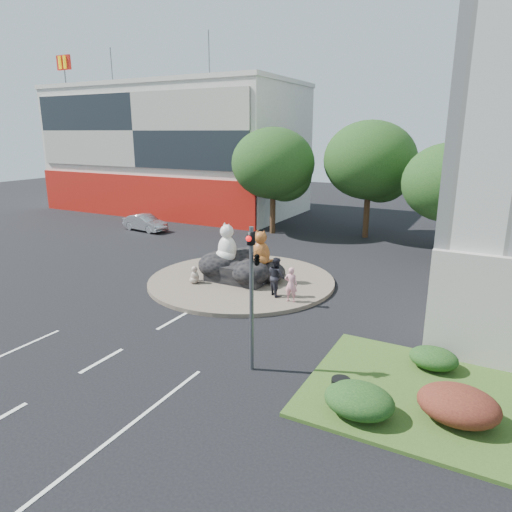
{
  "coord_description": "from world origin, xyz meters",
  "views": [
    {
      "loc": [
        11.77,
        -10.37,
        7.89
      ],
      "look_at": [
        1.61,
        8.66,
        2.0
      ],
      "focal_mm": 32.0,
      "sensor_mm": 36.0,
      "label": 1
    }
  ],
  "objects": [
    {
      "name": "hedge_red",
      "position": [
        11.5,
        2.0,
        0.61
      ],
      "size": [
        2.2,
        1.76,
        0.99
      ],
      "primitive_type": "ellipsoid",
      "color": "#461612",
      "rests_on": "grass_verge"
    },
    {
      "name": "kitten_calico",
      "position": [
        -1.81,
        8.23,
        0.68
      ],
      "size": [
        0.72,
        0.68,
        0.96
      ],
      "primitive_type": null,
      "rotation": [
        0.0,
        0.0,
        -0.4
      ],
      "color": "beige",
      "rests_on": "roundabout_island"
    },
    {
      "name": "kitten_white",
      "position": [
        1.4,
        9.54,
        0.55
      ],
      "size": [
        0.52,
        0.48,
        0.71
      ],
      "primitive_type": null,
      "rotation": [
        0.0,
        0.0,
        0.31
      ],
      "color": "silver",
      "rests_on": "roundabout_island"
    },
    {
      "name": "hedge_back_green",
      "position": [
        10.5,
        4.8,
        0.48
      ],
      "size": [
        1.6,
        1.28,
        0.72
      ],
      "primitive_type": "ellipsoid",
      "color": "#103514",
      "rests_on": "grass_verge"
    },
    {
      "name": "roundabout_island",
      "position": [
        0.0,
        10.0,
        0.1
      ],
      "size": [
        10.0,
        10.0,
        0.2
      ],
      "primitive_type": "cylinder",
      "color": "brown",
      "rests_on": "ground"
    },
    {
      "name": "tree_mid",
      "position": [
        3.07,
        24.06,
        5.56
      ],
      "size": [
        6.84,
        6.84,
        8.76
      ],
      "color": "#382314",
      "rests_on": "ground"
    },
    {
      "name": "grass_verge",
      "position": [
        12.0,
        3.0,
        0.06
      ],
      "size": [
        10.0,
        6.0,
        0.12
      ],
      "primitive_type": "cube",
      "color": "#2E4D19",
      "rests_on": "ground"
    },
    {
      "name": "rock_plinth",
      "position": [
        0.0,
        10.0,
        0.65
      ],
      "size": [
        3.2,
        2.6,
        0.9
      ],
      "primitive_type": null,
      "color": "black",
      "rests_on": "roundabout_island"
    },
    {
      "name": "cat_white",
      "position": [
        -0.78,
        9.84,
        2.17
      ],
      "size": [
        1.64,
        1.57,
        2.13
      ],
      "primitive_type": null,
      "rotation": [
        0.0,
        0.0,
        -0.47
      ],
      "color": "silver",
      "rests_on": "rock_plinth"
    },
    {
      "name": "tree_right",
      "position": [
        9.07,
        20.06,
        4.63
      ],
      "size": [
        5.7,
        5.7,
        7.3
      ],
      "color": "#382314",
      "rests_on": "ground"
    },
    {
      "name": "pedestrian_pink",
      "position": [
        3.75,
        8.11,
        1.03
      ],
      "size": [
        0.66,
        0.49,
        1.67
      ],
      "primitive_type": "imported",
      "rotation": [
        0.0,
        0.0,
        3.3
      ],
      "color": "pink",
      "rests_on": "roundabout_island"
    },
    {
      "name": "hedge_near_green",
      "position": [
        9.0,
        1.0,
        0.57
      ],
      "size": [
        2.0,
        1.6,
        0.9
      ],
      "primitive_type": "ellipsoid",
      "color": "#103514",
      "rests_on": "grass_verge"
    },
    {
      "name": "pedestrian_dark",
      "position": [
        2.78,
        8.56,
        1.15
      ],
      "size": [
        1.18,
        1.14,
        1.91
      ],
      "primitive_type": "imported",
      "rotation": [
        0.0,
        0.0,
        2.47
      ],
      "color": "black",
      "rests_on": "roundabout_island"
    },
    {
      "name": "tree_left",
      "position": [
        -3.93,
        22.06,
        5.25
      ],
      "size": [
        6.46,
        6.46,
        8.27
      ],
      "color": "#382314",
      "rests_on": "ground"
    },
    {
      "name": "litter_bin",
      "position": [
        8.34,
        1.38,
        0.49
      ],
      "size": [
        0.69,
        0.69,
        0.75
      ],
      "primitive_type": "cylinder",
      "rotation": [
        0.0,
        0.0,
        -0.25
      ],
      "color": "black",
      "rests_on": "grass_verge"
    },
    {
      "name": "shophouse_block",
      "position": [
        -18.0,
        27.91,
        6.18
      ],
      "size": [
        25.2,
        12.3,
        17.4
      ],
      "color": "silver",
      "rests_on": "ground"
    },
    {
      "name": "traffic_light",
      "position": [
        5.1,
        2.0,
        3.62
      ],
      "size": [
        0.44,
        1.24,
        5.0
      ],
      "color": "#595B60",
      "rests_on": "ground"
    },
    {
      "name": "parked_car",
      "position": [
        -13.62,
        17.82,
        0.67
      ],
      "size": [
        4.19,
        1.91,
        1.33
      ],
      "primitive_type": "imported",
      "rotation": [
        0.0,
        0.0,
        1.44
      ],
      "color": "#B5B8BD",
      "rests_on": "ground"
    },
    {
      "name": "ground",
      "position": [
        0.0,
        0.0,
        0.0
      ],
      "size": [
        120.0,
        120.0,
        0.0
      ],
      "primitive_type": "plane",
      "color": "black",
      "rests_on": "ground"
    },
    {
      "name": "cat_tabby",
      "position": [
        1.12,
        10.09,
        2.05
      ],
      "size": [
        1.23,
        1.1,
        1.9
      ],
      "primitive_type": null,
      "rotation": [
        0.0,
        0.0,
        0.1
      ],
      "color": "#B46925",
      "rests_on": "rock_plinth"
    }
  ]
}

